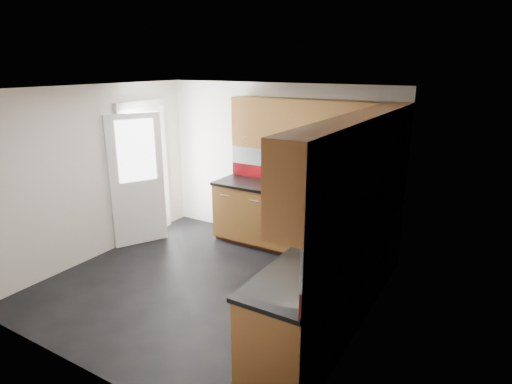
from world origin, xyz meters
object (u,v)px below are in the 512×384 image
Objects in this scene: toaster at (309,183)px; gas_hob at (294,189)px; utensil_pot at (304,182)px; food_processor at (351,217)px.

gas_hob is at bearing -141.38° from toaster.
food_processor is at bearing -47.04° from utensil_pot.
utensil_pot is 1.29× the size of food_processor.
toaster is (0.09, -0.02, 0.01)m from utensil_pot.
utensil_pot is 1.16× the size of toaster.
toaster is at bearing 38.62° from gas_hob.
gas_hob is 0.19m from utensil_pot.
utensil_pot is at bearing 62.07° from gas_hob.
utensil_pot is at bearing 168.02° from toaster.
toaster is (0.17, 0.14, 0.08)m from gas_hob.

